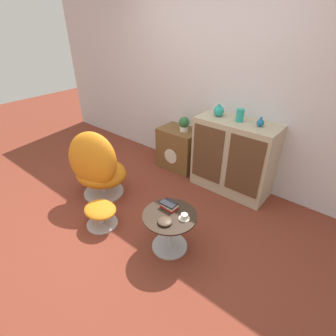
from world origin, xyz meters
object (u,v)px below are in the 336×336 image
at_px(vase_leftmost, 219,111).
at_px(tv_console, 179,149).
at_px(vase_inner_left, 240,115).
at_px(bowl, 165,221).
at_px(book_stack, 169,205).
at_px(teacup, 184,217).
at_px(ottoman, 101,212).
at_px(vase_inner_right, 260,123).
at_px(coffee_table, 170,227).
at_px(potted_plant, 184,124).
at_px(sideboard, 233,157).
at_px(egg_chair, 97,167).

bearing_deg(vase_leftmost, tv_console, 177.79).
xyz_separation_m(vase_inner_left, bowl, (0.07, -1.47, -0.60)).
bearing_deg(book_stack, teacup, -8.81).
bearing_deg(book_stack, ottoman, -156.90).
xyz_separation_m(tv_console, vase_inner_right, (1.17, -0.02, 0.71)).
xyz_separation_m(vase_inner_left, teacup, (0.17, -1.31, -0.60)).
xyz_separation_m(coffee_table, potted_plant, (-0.86, 1.38, 0.46)).
bearing_deg(ottoman, bowl, 8.15).
bearing_deg(vase_inner_left, coffee_table, -88.65).
height_order(vase_leftmost, teacup, vase_leftmost).
bearing_deg(teacup, vase_leftmost, 109.30).
relative_size(coffee_table, vase_leftmost, 3.57).
distance_m(vase_inner_left, bowl, 1.59).
height_order(sideboard, vase_leftmost, vase_leftmost).
bearing_deg(vase_leftmost, teacup, -70.70).
distance_m(ottoman, vase_inner_left, 1.97).
bearing_deg(vase_leftmost, potted_plant, 177.40).
xyz_separation_m(coffee_table, teacup, (0.14, 0.05, 0.18)).
relative_size(vase_inner_left, potted_plant, 0.73).
distance_m(vase_inner_right, potted_plant, 1.12).
bearing_deg(vase_inner_left, vase_inner_right, 0.00).
relative_size(vase_inner_right, potted_plant, 0.54).
bearing_deg(sideboard, vase_inner_right, 0.84).
relative_size(vase_inner_left, bowl, 1.10).
xyz_separation_m(vase_inner_right, potted_plant, (-1.09, 0.02, -0.28)).
relative_size(coffee_table, bowl, 3.87).
xyz_separation_m(ottoman, book_stack, (0.73, 0.31, 0.28)).
bearing_deg(bowl, coffee_table, 107.60).
bearing_deg(book_stack, vase_inner_right, 76.85).
bearing_deg(ottoman, vase_inner_right, 56.97).
bearing_deg(teacup, sideboard, 97.77).
xyz_separation_m(coffee_table, vase_leftmost, (-0.32, 1.35, 0.77)).
xyz_separation_m(tv_console, egg_chair, (-0.33, -1.27, 0.12)).
relative_size(sideboard, ottoman, 2.63).
distance_m(sideboard, book_stack, 1.27).
bearing_deg(book_stack, vase_leftmost, 100.98).
bearing_deg(potted_plant, teacup, -53.06).
relative_size(sideboard, book_stack, 6.18).
distance_m(ottoman, bowl, 0.89).
bearing_deg(book_stack, egg_chair, 178.56).
bearing_deg(egg_chair, ottoman, -36.66).
distance_m(vase_leftmost, teacup, 1.51).
bearing_deg(tv_console, book_stack, -56.23).
distance_m(sideboard, vase_inner_left, 0.56).
xyz_separation_m(egg_chair, bowl, (1.30, -0.22, 0.01)).
distance_m(vase_leftmost, book_stack, 1.42).
bearing_deg(potted_plant, tv_console, -179.49).
bearing_deg(ottoman, book_stack, 23.10).
relative_size(sideboard, vase_leftmost, 6.81).
height_order(sideboard, teacup, sideboard).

